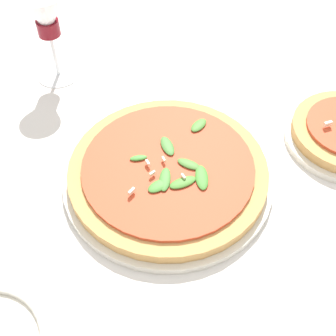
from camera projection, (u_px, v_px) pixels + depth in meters
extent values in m
plane|color=silver|center=(185.00, 163.00, 0.77)|extent=(6.00, 6.00, 0.00)
cylinder|color=silver|center=(168.00, 178.00, 0.74)|extent=(0.33, 0.33, 0.01)
cylinder|color=tan|center=(168.00, 172.00, 0.73)|extent=(0.31, 0.31, 0.02)
cylinder|color=#C64728|center=(168.00, 167.00, 0.72)|extent=(0.27, 0.27, 0.01)
ellipsoid|color=#427F33|center=(165.00, 179.00, 0.70)|extent=(0.05, 0.02, 0.01)
ellipsoid|color=#487B31|center=(189.00, 164.00, 0.72)|extent=(0.03, 0.04, 0.01)
ellipsoid|color=#45802E|center=(186.00, 183.00, 0.70)|extent=(0.04, 0.05, 0.01)
ellipsoid|color=#438E36|center=(138.00, 158.00, 0.73)|extent=(0.02, 0.03, 0.01)
ellipsoid|color=#447B35|center=(168.00, 144.00, 0.75)|extent=(0.05, 0.03, 0.01)
ellipsoid|color=#448533|center=(159.00, 186.00, 0.69)|extent=(0.04, 0.04, 0.01)
ellipsoid|color=#3F822E|center=(202.00, 177.00, 0.70)|extent=(0.05, 0.03, 0.01)
ellipsoid|color=#467C30|center=(199.00, 125.00, 0.77)|extent=(0.04, 0.03, 0.01)
cube|color=#EFE5C6|center=(132.00, 191.00, 0.68)|extent=(0.01, 0.01, 0.01)
cube|color=#EFE5C6|center=(148.00, 163.00, 0.71)|extent=(0.01, 0.01, 0.01)
cube|color=#EFE5C6|center=(164.00, 159.00, 0.72)|extent=(0.01, 0.01, 0.01)
cube|color=#EFE5C6|center=(180.00, 176.00, 0.70)|extent=(0.01, 0.01, 0.01)
cube|color=#EFE5C6|center=(152.00, 173.00, 0.70)|extent=(0.01, 0.01, 0.01)
cube|color=#EFE5C6|center=(328.00, 124.00, 0.77)|extent=(0.01, 0.01, 0.01)
cylinder|color=white|center=(59.00, 74.00, 0.91)|extent=(0.08, 0.08, 0.00)
cylinder|color=white|center=(55.00, 55.00, 0.88)|extent=(0.01, 0.01, 0.08)
cone|color=white|center=(46.00, 16.00, 0.82)|extent=(0.07, 0.07, 0.08)
cylinder|color=maroon|center=(48.00, 27.00, 0.83)|extent=(0.04, 0.04, 0.03)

